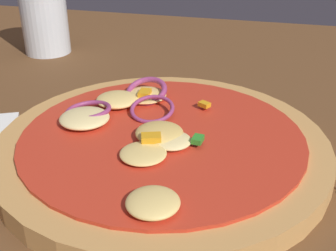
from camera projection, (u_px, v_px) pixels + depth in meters
The scene contains 3 objects.
dining_table at pixel (215, 157), 0.41m from camera, with size 1.12×0.96×0.03m.
pizza at pixel (160, 143), 0.38m from camera, with size 0.29×0.29×0.04m.
beer_glass at pixel (45, 20), 0.62m from camera, with size 0.07×0.07×0.11m.
Camera 1 is at (0.04, -0.35, 0.23)m, focal length 45.68 mm.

